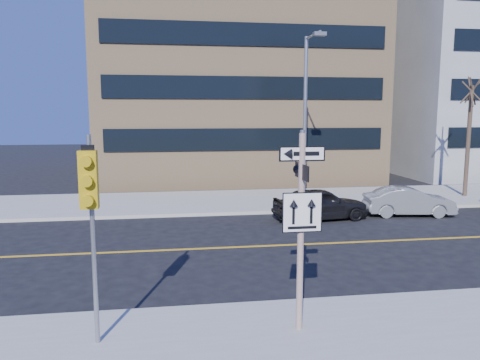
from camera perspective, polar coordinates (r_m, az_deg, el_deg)
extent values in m
plane|color=black|center=(12.43, 3.99, -13.24)|extent=(120.00, 120.00, 0.00)
cylinder|color=silver|center=(9.46, 7.40, -6.50)|extent=(0.13, 0.13, 4.00)
cylinder|color=gray|center=(9.16, 7.64, 5.88)|extent=(0.10, 0.10, 0.06)
cube|color=black|center=(9.19, 7.58, 3.20)|extent=(0.92, 0.03, 0.30)
cube|color=black|center=(9.22, 7.54, 1.04)|extent=(0.03, 0.92, 0.30)
cube|color=white|center=(9.28, 7.60, -3.94)|extent=(0.80, 0.03, 0.80)
cylinder|color=gray|center=(9.23, -17.45, -7.19)|extent=(0.09, 0.09, 4.00)
cube|color=gold|center=(8.80, -17.98, 0.04)|extent=(0.32, 0.22, 1.05)
sphere|color=#8C0705|center=(8.64, -18.21, 2.22)|extent=(0.17, 0.17, 0.17)
sphere|color=black|center=(8.68, -18.11, -0.08)|extent=(0.17, 0.17, 0.17)
sphere|color=black|center=(8.74, -18.01, -2.35)|extent=(0.17, 0.17, 0.17)
imported|color=black|center=(20.31, 9.75, -2.87)|extent=(2.15, 4.23, 1.38)
imported|color=slate|center=(22.13, 19.88, -2.47)|extent=(1.90, 4.03, 1.27)
cylinder|color=gray|center=(23.24, 7.91, 7.14)|extent=(0.18, 0.18, 8.00)
cylinder|color=gray|center=(22.55, 8.86, 17.04)|extent=(0.10, 2.20, 0.10)
cube|color=gray|center=(21.59, 9.68, 17.15)|extent=(0.55, 0.30, 0.16)
cylinder|color=#33251E|center=(27.46, 26.06, 4.24)|extent=(0.22, 0.22, 5.80)
cube|color=tan|center=(36.85, -1.40, 15.12)|extent=(18.00, 18.00, 18.00)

